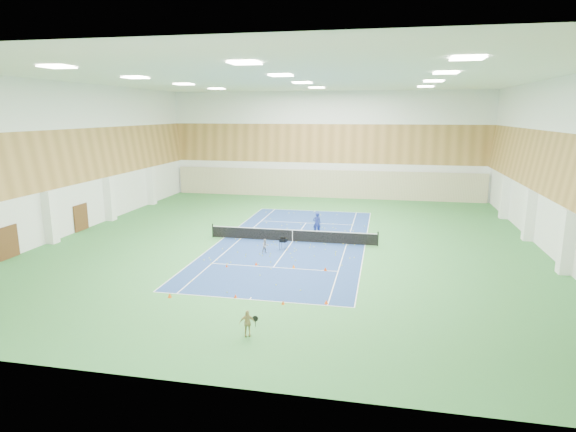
{
  "coord_description": "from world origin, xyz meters",
  "views": [
    {
      "loc": [
        6.71,
        -34.8,
        9.65
      ],
      "look_at": [
        -0.33,
        -0.09,
        2.0
      ],
      "focal_mm": 30.0,
      "sensor_mm": 36.0,
      "label": 1
    }
  ],
  "objects_px": {
    "child_apron": "(247,323)",
    "tennis_net": "(292,235)",
    "coach": "(317,223)",
    "ball_cart": "(283,244)",
    "child_court": "(265,246)"
  },
  "relations": [
    {
      "from": "child_apron",
      "to": "ball_cart",
      "type": "relative_size",
      "value": 1.4
    },
    {
      "from": "tennis_net",
      "to": "ball_cart",
      "type": "bearing_deg",
      "value": -95.71
    },
    {
      "from": "tennis_net",
      "to": "ball_cart",
      "type": "relative_size",
      "value": 14.95
    },
    {
      "from": "coach",
      "to": "ball_cart",
      "type": "height_order",
      "value": "coach"
    },
    {
      "from": "tennis_net",
      "to": "child_court",
      "type": "xyz_separation_m",
      "value": [
        -1.3,
        -3.33,
        -0.05
      ]
    },
    {
      "from": "coach",
      "to": "child_court",
      "type": "xyz_separation_m",
      "value": [
        -2.79,
        -5.99,
        -0.41
      ]
    },
    {
      "from": "tennis_net",
      "to": "child_court",
      "type": "relative_size",
      "value": 12.9
    },
    {
      "from": "coach",
      "to": "child_apron",
      "type": "bearing_deg",
      "value": 75.49
    },
    {
      "from": "tennis_net",
      "to": "child_court",
      "type": "bearing_deg",
      "value": -111.29
    },
    {
      "from": "tennis_net",
      "to": "child_apron",
      "type": "relative_size",
      "value": 10.69
    },
    {
      "from": "coach",
      "to": "child_court",
      "type": "height_order",
      "value": "coach"
    },
    {
      "from": "coach",
      "to": "child_court",
      "type": "relative_size",
      "value": 1.82
    },
    {
      "from": "child_apron",
      "to": "tennis_net",
      "type": "bearing_deg",
      "value": 76.13
    },
    {
      "from": "ball_cart",
      "to": "coach",
      "type": "bearing_deg",
      "value": 78.88
    },
    {
      "from": "ball_cart",
      "to": "tennis_net",
      "type": "bearing_deg",
      "value": 92.39
    }
  ]
}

